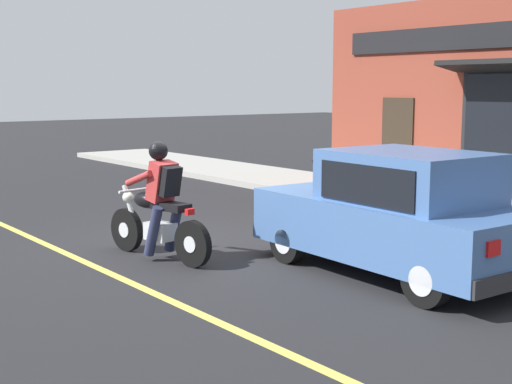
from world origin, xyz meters
TOP-DOWN VIEW (x-y plane):
  - ground_plane at (0.00, 0.00)m, footprint 80.00×80.00m
  - sidewalk_curb at (5.50, 3.00)m, footprint 2.60×22.00m
  - lane_stripe at (-1.80, 3.00)m, footprint 0.12×19.80m
  - storefront_building at (7.02, -0.46)m, footprint 1.25×9.61m
  - motorcycle_with_rider at (-0.90, -0.25)m, footprint 0.68×2.01m
  - car_hatchback at (1.02, -2.79)m, footprint 1.79×3.84m
  - traffic_cone at (5.99, 3.67)m, footprint 0.36×0.36m

SIDE VIEW (x-z plane):
  - ground_plane at x=0.00m, z-range 0.00..0.00m
  - lane_stripe at x=-1.80m, z-range 0.00..0.01m
  - sidewalk_curb at x=5.50m, z-range 0.00..0.14m
  - traffic_cone at x=5.99m, z-range 0.13..0.73m
  - motorcycle_with_rider at x=-0.90m, z-range -0.13..1.49m
  - car_hatchback at x=1.02m, z-range -0.02..1.55m
  - storefront_building at x=7.02m, z-range 0.01..4.21m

